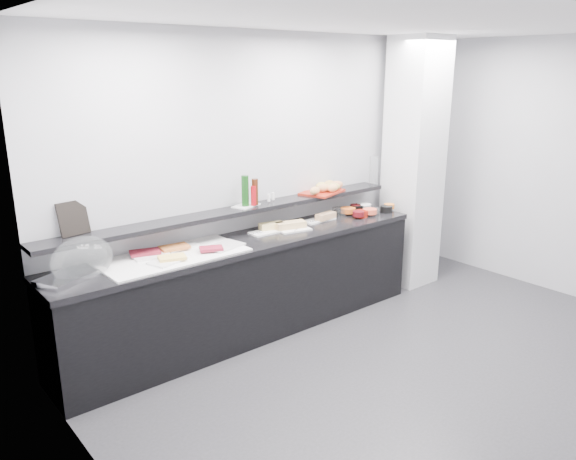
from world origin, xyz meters
TOP-DOWN VIEW (x-y plane):
  - ground at (0.00, 0.00)m, footprint 5.00×5.00m
  - back_wall at (0.00, 2.00)m, footprint 5.00×0.02m
  - ceiling at (0.00, 0.00)m, footprint 5.00×5.00m
  - column at (1.50, 1.65)m, footprint 0.50×0.50m
  - buffet_cabinet at (-0.70, 1.70)m, footprint 3.60×0.60m
  - counter_top at (-0.70, 1.70)m, footprint 3.62×0.62m
  - wall_shelf at (-0.70, 1.88)m, footprint 3.60×0.25m
  - cloche_base at (-2.29, 1.71)m, footprint 0.46×0.40m
  - cloche_dome at (-2.16, 1.74)m, footprint 0.53×0.41m
  - linen_runner at (-1.45, 1.70)m, footprint 1.19×0.58m
  - platter_meat_a at (-1.60, 1.78)m, footprint 0.31×0.23m
  - food_meat_a at (-1.62, 1.84)m, footprint 0.27×0.21m
  - platter_salmon at (-1.30, 1.85)m, footprint 0.31×0.23m
  - food_salmon at (-1.38, 1.81)m, footprint 0.25×0.18m
  - platter_cheese at (-1.56, 1.58)m, footprint 0.32×0.26m
  - food_cheese at (-1.52, 1.58)m, footprint 0.24×0.19m
  - platter_meat_b at (-1.00, 1.62)m, footprint 0.35×0.27m
  - food_meat_b at (-1.16, 1.59)m, footprint 0.22×0.19m
  - sandwich_plate_left at (-0.41, 1.77)m, footprint 0.38×0.17m
  - sandwich_food_left at (-0.36, 1.81)m, footprint 0.24×0.14m
  - tongs_left at (-0.57, 1.77)m, footprint 0.16×0.02m
  - sandwich_plate_mid at (-0.20, 1.65)m, footprint 0.32×0.19m
  - sandwich_food_mid at (-0.20, 1.72)m, footprint 0.31×0.18m
  - tongs_mid at (-0.18, 1.64)m, footprint 0.14×0.09m
  - sandwich_plate_right at (0.22, 1.78)m, footprint 0.36×0.16m
  - sandwich_food_right at (0.28, 1.75)m, footprint 0.24×0.12m
  - tongs_right at (0.13, 1.74)m, footprint 0.16×0.03m
  - bowl_glass_fruit at (0.55, 1.82)m, footprint 0.21×0.21m
  - fill_glass_fruit at (0.62, 1.77)m, footprint 0.20×0.20m
  - bowl_black_jam at (0.79, 1.80)m, footprint 0.16×0.16m
  - fill_black_jam at (0.78, 1.82)m, footprint 0.15×0.15m
  - bowl_glass_cream at (0.85, 1.79)m, footprint 0.22×0.22m
  - fill_glass_cream at (0.87, 1.78)m, footprint 0.15×0.15m
  - bowl_red_jam at (0.65, 1.61)m, footprint 0.17×0.17m
  - fill_red_jam at (0.59, 1.60)m, footprint 0.15×0.15m
  - bowl_glass_salmon at (0.80, 1.61)m, footprint 0.18×0.18m
  - fill_glass_salmon at (0.76, 1.60)m, footprint 0.17×0.17m
  - bowl_black_fruit at (1.00, 1.58)m, footprint 0.14×0.14m
  - fill_black_fruit at (1.08, 1.61)m, footprint 0.15×0.15m
  - framed_print at (-2.12, 1.97)m, footprint 0.24×0.11m
  - print_art at (-2.10, 1.99)m, footprint 0.20×0.06m
  - condiment_tray at (-0.58, 1.90)m, footprint 0.28×0.22m
  - bottle_green_a at (-0.59, 1.90)m, footprint 0.06×0.06m
  - bottle_brown at (-0.50, 1.86)m, footprint 0.06×0.06m
  - bottle_green_b at (-0.60, 1.87)m, footprint 0.08×0.08m
  - bottle_hot at (-0.53, 1.85)m, footprint 0.06×0.06m
  - shaker_salt at (-0.33, 1.88)m, footprint 0.03×0.03m
  - shaker_pepper at (-0.26, 1.91)m, footprint 0.03×0.03m
  - bread_tray at (0.35, 1.88)m, footprint 0.52×0.43m
  - bread_roll_n at (0.37, 1.92)m, footprint 0.18×0.15m
  - bread_roll_ne at (0.50, 1.94)m, footprint 0.16×0.12m
  - bread_roll_sw at (0.17, 1.79)m, footprint 0.15×0.12m
  - bread_roll_s at (0.39, 1.77)m, footprint 0.13×0.09m
  - bread_roll_se at (0.43, 1.81)m, footprint 0.18×0.14m
  - bread_roll_midw at (0.33, 1.84)m, footprint 0.16×0.12m
  - bread_roll_mide at (0.54, 1.87)m, footprint 0.16×0.11m
  - carafe at (1.08, 1.85)m, footprint 0.11×0.11m

SIDE VIEW (x-z plane):
  - ground at x=0.00m, z-range 0.00..0.00m
  - buffet_cabinet at x=-0.70m, z-range 0.00..0.85m
  - counter_top at x=-0.70m, z-range 0.85..0.90m
  - linen_runner at x=-1.45m, z-range 0.90..0.91m
  - sandwich_plate_left at x=-0.41m, z-range 0.90..0.91m
  - sandwich_plate_mid at x=-0.20m, z-range 0.90..0.91m
  - sandwich_plate_right at x=0.22m, z-range 0.90..0.91m
  - tongs_left at x=-0.57m, z-range 0.92..0.92m
  - tongs_mid at x=-0.18m, z-range 0.91..0.92m
  - tongs_right at x=0.13m, z-range 0.91..0.92m
  - cloche_base at x=-2.29m, z-range 0.90..0.94m
  - platter_meat_a at x=-1.60m, z-range 0.92..0.93m
  - platter_salmon at x=-1.30m, z-range 0.92..0.93m
  - platter_cheese at x=-1.56m, z-range 0.92..0.93m
  - platter_meat_b at x=-1.00m, z-range 0.92..0.93m
  - bowl_glass_fruit at x=0.55m, z-range 0.90..0.97m
  - bowl_black_jam at x=0.79m, z-range 0.90..0.97m
  - bowl_glass_cream at x=0.85m, z-range 0.90..0.97m
  - bowl_red_jam at x=0.65m, z-range 0.90..0.97m
  - bowl_glass_salmon at x=0.80m, z-range 0.90..0.97m
  - bowl_black_fruit at x=1.00m, z-range 0.90..0.97m
  - food_meat_a at x=-1.62m, z-range 0.93..0.95m
  - food_salmon at x=-1.38m, z-range 0.93..0.95m
  - food_cheese at x=-1.52m, z-range 0.93..0.95m
  - food_meat_b at x=-1.16m, z-range 0.93..0.95m
  - sandwich_food_left at x=-0.36m, z-range 0.91..0.97m
  - sandwich_food_mid at x=-0.20m, z-range 0.91..0.97m
  - sandwich_food_right at x=0.28m, z-range 0.91..0.97m
  - fill_glass_fruit at x=0.62m, z-range 0.92..0.97m
  - fill_black_jam at x=0.78m, z-range 0.92..0.97m
  - fill_glass_cream at x=0.87m, z-range 0.92..0.97m
  - fill_red_jam at x=0.59m, z-range 0.92..0.97m
  - fill_glass_salmon at x=0.76m, z-range 0.92..0.97m
  - fill_black_fruit at x=1.08m, z-range 0.92..0.97m
  - cloche_dome at x=-2.16m, z-range 0.86..1.20m
  - wall_shelf at x=-0.70m, z-range 1.11..1.15m
  - condiment_tray at x=-0.58m, z-range 1.15..1.16m
  - bread_tray at x=0.35m, z-range 1.15..1.17m
  - shaker_salt at x=-0.33m, z-range 1.16..1.23m
  - shaker_pepper at x=-0.26m, z-range 1.16..1.23m
  - bread_roll_n at x=0.37m, z-range 1.17..1.25m
  - bread_roll_ne at x=0.50m, z-range 1.17..1.25m
  - bread_roll_sw at x=0.17m, z-range 1.17..1.25m
  - bread_roll_s at x=0.39m, z-range 1.17..1.25m
  - bread_roll_se at x=0.43m, z-range 1.17..1.25m
  - bread_roll_midw at x=0.33m, z-range 1.17..1.25m
  - bread_roll_mide at x=0.54m, z-range 1.17..1.25m
  - bottle_hot at x=-0.53m, z-range 1.16..1.34m
  - framed_print at x=-2.12m, z-range 1.15..1.41m
  - print_art at x=-2.10m, z-range 1.17..1.39m
  - bottle_brown at x=-0.50m, z-range 1.16..1.40m
  - bottle_green_a at x=-0.59m, z-range 1.16..1.42m
  - carafe at x=1.08m, z-range 1.15..1.45m
  - bottle_green_b at x=-0.60m, z-range 1.16..1.44m
  - back_wall at x=0.00m, z-range 0.00..2.70m
  - column at x=1.50m, z-range 0.00..2.70m
  - ceiling at x=0.00m, z-range 2.70..2.70m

